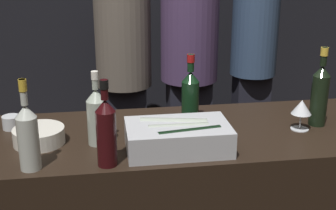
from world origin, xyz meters
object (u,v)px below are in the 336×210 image
at_px(red_wine_bottle_black_foil, 106,130).
at_px(bowl_white, 39,135).
at_px(person_blond_tee, 189,56).
at_px(red_wine_bottle_burgundy, 190,95).
at_px(person_in_hoodie, 124,63).
at_px(candle_votive, 11,122).
at_px(wine_glass, 302,108).
at_px(rose_wine_bottle, 28,135).
at_px(ice_bin_with_bottles, 178,136).
at_px(champagne_bottle, 320,93).
at_px(person_grey_polo, 254,51).
at_px(white_wine_bottle, 97,115).

bearing_deg(red_wine_bottle_black_foil, bowl_white, 138.74).
height_order(bowl_white, person_blond_tee, person_blond_tee).
bearing_deg(red_wine_bottle_burgundy, person_in_hoodie, 100.74).
bearing_deg(bowl_white, candle_votive, 127.23).
distance_m(wine_glass, red_wine_bottle_black_foil, 0.90).
xyz_separation_m(bowl_white, person_blond_tee, (0.89, 1.27, 0.01)).
xyz_separation_m(bowl_white, rose_wine_bottle, (-0.01, -0.23, 0.10)).
bearing_deg(ice_bin_with_bottles, champagne_bottle, 14.43).
bearing_deg(person_grey_polo, wine_glass, -43.90).
bearing_deg(red_wine_bottle_black_foil, wine_glass, 14.71).
xyz_separation_m(ice_bin_with_bottles, bowl_white, (-0.57, 0.15, -0.02)).
xyz_separation_m(candle_votive, red_wine_bottle_burgundy, (0.82, -0.04, 0.10)).
bearing_deg(person_blond_tee, white_wine_bottle, -177.78).
height_order(champagne_bottle, person_in_hoodie, person_in_hoodie).
relative_size(person_in_hoodie, person_grey_polo, 0.96).
xyz_separation_m(wine_glass, person_grey_polo, (0.25, 1.42, -0.06)).
height_order(rose_wine_bottle, red_wine_bottle_black_foil, rose_wine_bottle).
relative_size(white_wine_bottle, champagne_bottle, 0.86).
distance_m(wine_glass, red_wine_bottle_burgundy, 0.51).
xyz_separation_m(candle_votive, white_wine_bottle, (0.39, -0.23, 0.10)).
relative_size(bowl_white, person_grey_polo, 0.12).
bearing_deg(person_grey_polo, red_wine_bottle_burgundy, -63.95).
relative_size(ice_bin_with_bottles, red_wine_bottle_burgundy, 1.29).
bearing_deg(candle_votive, red_wine_bottle_burgundy, -2.63).
xyz_separation_m(wine_glass, red_wine_bottle_burgundy, (-0.48, 0.17, 0.03)).
relative_size(candle_votive, champagne_bottle, 0.22).
bearing_deg(person_grey_polo, candle_votive, -85.66).
bearing_deg(wine_glass, champagne_bottle, 24.03).
height_order(wine_glass, rose_wine_bottle, rose_wine_bottle).
xyz_separation_m(bowl_white, wine_glass, (1.15, -0.02, 0.07)).
xyz_separation_m(rose_wine_bottle, person_in_hoodie, (0.45, 1.64, -0.16)).
height_order(wine_glass, person_in_hoodie, person_in_hoodie).
height_order(rose_wine_bottle, person_grey_polo, person_grey_polo).
relative_size(red_wine_bottle_black_foil, person_grey_polo, 0.19).
xyz_separation_m(rose_wine_bottle, red_wine_bottle_burgundy, (0.68, 0.39, -0.00)).
bearing_deg(wine_glass, person_in_hoodie, 116.66).
distance_m(bowl_white, rose_wine_bottle, 0.26).
bearing_deg(wine_glass, candle_votive, 171.04).
relative_size(champagne_bottle, person_grey_polo, 0.21).
bearing_deg(candle_votive, rose_wine_bottle, -72.00).
bearing_deg(wine_glass, person_grey_polo, 79.91).
xyz_separation_m(rose_wine_bottle, champagne_bottle, (1.26, 0.26, 0.02)).
height_order(ice_bin_with_bottles, rose_wine_bottle, rose_wine_bottle).
distance_m(white_wine_bottle, champagne_bottle, 1.01).
distance_m(ice_bin_with_bottles, red_wine_bottle_black_foil, 0.32).
distance_m(person_blond_tee, person_grey_polo, 0.53).
xyz_separation_m(champagne_bottle, person_blond_tee, (-0.36, 1.24, -0.11)).
bearing_deg(person_in_hoodie, red_wine_bottle_burgundy, 95.71).
bearing_deg(red_wine_bottle_black_foil, red_wine_bottle_burgundy, 44.88).
distance_m(bowl_white, white_wine_bottle, 0.27).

